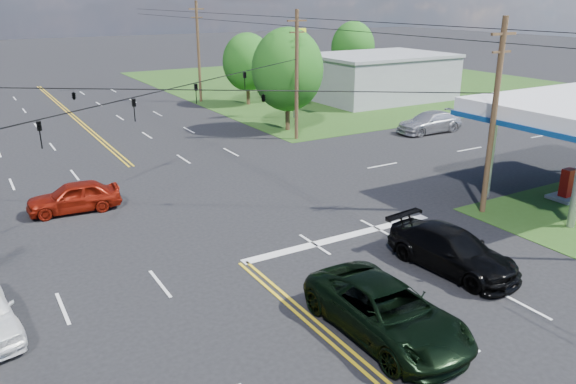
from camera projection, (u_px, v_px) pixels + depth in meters
ground at (175, 204)px, 29.42m from camera, size 280.00×280.00×0.00m
grass_ne at (348, 82)px, 72.31m from camera, size 46.00×48.00×0.03m
stop_bar at (342, 238)px, 25.34m from camera, size 10.00×0.50×0.02m
retail_ne at (379, 78)px, 59.43m from camera, size 14.00×10.00×4.40m
pole_se at (494, 116)px, 26.78m from camera, size 1.60×0.28×9.50m
pole_ne at (297, 74)px, 41.40m from camera, size 1.60×0.28×9.50m
pole_right_far at (198, 51)px, 56.74m from camera, size 1.60×0.28×10.00m
span_wire_signals at (167, 90)px, 27.46m from camera, size 26.00×18.00×1.13m
power_lines at (178, 37)px, 24.98m from camera, size 26.04×100.00×0.64m
tree_right_a at (288, 70)px, 44.33m from camera, size 5.70×5.70×8.18m
tree_right_b at (247, 62)px, 55.49m from camera, size 4.94×4.94×7.09m
tree_far_r at (353, 47)px, 68.71m from camera, size 5.32×5.32×7.63m
pickup_dkgreen at (387, 311)px, 17.80m from camera, size 2.85×6.12×1.70m
suv_black at (452, 250)px, 22.19m from camera, size 2.82×5.80×1.62m
sedan_red at (74, 197)px, 28.25m from camera, size 4.65×2.20×1.54m
sedan_far at (429, 122)px, 44.90m from camera, size 5.74×2.49×1.65m
polesign_ne at (295, 49)px, 48.52m from camera, size 2.16×0.30×7.83m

